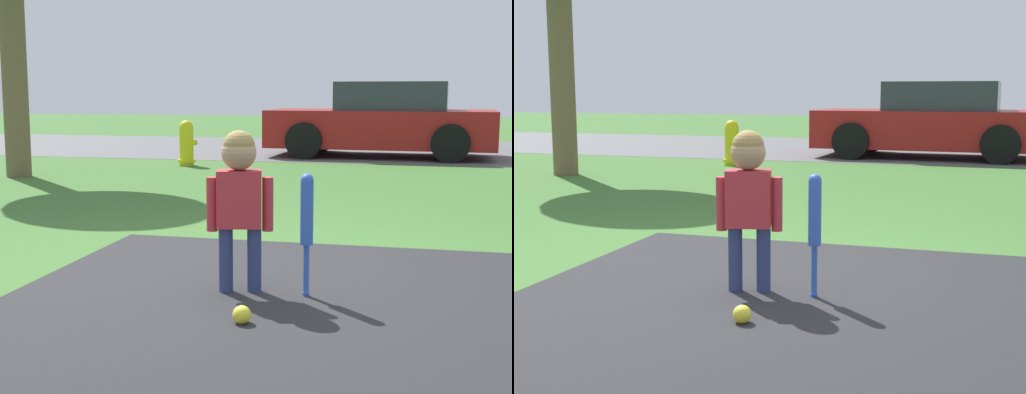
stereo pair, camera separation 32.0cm
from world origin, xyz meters
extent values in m
plane|color=#3D6B2D|center=(0.00, 0.00, 0.00)|extent=(60.00, 60.00, 0.00)
cube|color=#59595B|center=(0.00, 10.27, 0.00)|extent=(40.00, 6.00, 0.01)
cylinder|color=navy|center=(-0.08, -0.45, 0.19)|extent=(0.08, 0.08, 0.39)
cylinder|color=navy|center=(0.09, -0.41, 0.19)|extent=(0.08, 0.08, 0.39)
cube|color=#BF2D38|center=(0.00, -0.43, 0.55)|extent=(0.29, 0.20, 0.33)
cylinder|color=#BF2D38|center=(-0.15, -0.46, 0.52)|extent=(0.06, 0.06, 0.31)
cylinder|color=#BF2D38|center=(0.16, -0.39, 0.52)|extent=(0.06, 0.06, 0.31)
sphere|color=tan|center=(0.00, -0.43, 0.82)|extent=(0.20, 0.20, 0.20)
sphere|color=#997A47|center=(0.00, -0.43, 0.86)|extent=(0.19, 0.19, 0.19)
sphere|color=blue|center=(0.40, -0.43, 0.02)|extent=(0.04, 0.04, 0.04)
cylinder|color=blue|center=(0.40, -0.43, 0.15)|extent=(0.03, 0.03, 0.31)
cylinder|color=blue|center=(0.40, -0.43, 0.49)|extent=(0.07, 0.07, 0.37)
sphere|color=blue|center=(0.40, -0.43, 0.68)|extent=(0.07, 0.07, 0.07)
sphere|color=yellow|center=(0.16, -0.99, 0.05)|extent=(0.10, 0.10, 0.10)
cylinder|color=yellow|center=(-2.67, 6.37, 0.31)|extent=(0.22, 0.22, 0.61)
sphere|color=yellow|center=(-2.67, 6.37, 0.61)|extent=(0.21, 0.21, 0.21)
cylinder|color=yellow|center=(-2.67, 6.37, 0.07)|extent=(0.28, 0.28, 0.05)
cylinder|color=yellow|center=(-2.54, 6.37, 0.37)|extent=(0.10, 0.08, 0.08)
cube|color=maroon|center=(0.23, 8.73, 0.51)|extent=(4.04, 1.92, 0.66)
cube|color=#2D333D|center=(0.43, 8.73, 1.09)|extent=(1.96, 1.63, 0.50)
cylinder|color=black|center=(-1.04, 7.88, 0.32)|extent=(0.65, 0.20, 0.64)
cylinder|color=black|center=(-0.97, 9.68, 0.32)|extent=(0.65, 0.20, 0.64)
cylinder|color=black|center=(1.43, 7.79, 0.32)|extent=(0.65, 0.20, 0.64)
cylinder|color=black|center=(1.49, 9.59, 0.32)|extent=(0.65, 0.20, 0.64)
cylinder|color=brown|center=(-4.45, 4.43, 1.56)|extent=(0.34, 0.34, 3.13)
camera|label=1|loc=(1.04, -4.36, 1.17)|focal=50.00mm
camera|label=2|loc=(1.35, -4.28, 1.17)|focal=50.00mm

